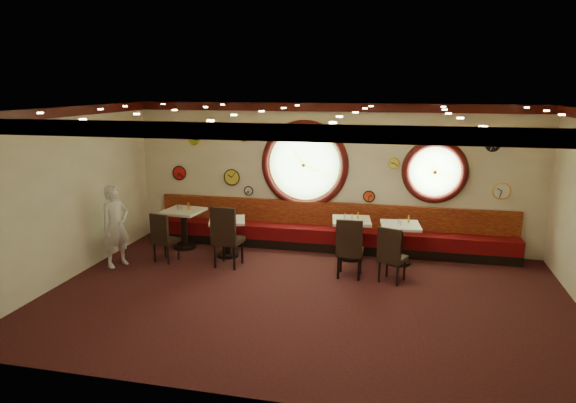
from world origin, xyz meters
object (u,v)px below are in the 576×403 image
at_px(condiment_a_bottle, 189,206).
at_px(condiment_b_bottle, 232,214).
at_px(condiment_b_salt, 223,217).
at_px(condiment_d_salt, 399,221).
at_px(condiment_c_bottle, 358,216).
at_px(condiment_b_pepper, 225,217).
at_px(condiment_c_pepper, 352,217).
at_px(chair_c, 350,245).
at_px(condiment_c_salt, 345,216).
at_px(condiment_d_pepper, 401,223).
at_px(condiment_a_pepper, 181,208).
at_px(chair_a, 163,235).
at_px(condiment_a_salt, 178,207).
at_px(table_d, 400,239).
at_px(chair_b, 226,233).
at_px(table_b, 227,233).
at_px(chair_d, 391,251).
at_px(table_c, 351,234).
at_px(table_a, 184,224).
at_px(waiter, 116,226).
at_px(condiment_d_bottle, 409,219).

xyz_separation_m(condiment_a_bottle, condiment_b_bottle, (1.08, -0.24, -0.07)).
relative_size(condiment_b_salt, condiment_a_bottle, 0.55).
height_order(condiment_d_salt, condiment_c_bottle, condiment_c_bottle).
bearing_deg(condiment_b_pepper, condiment_c_pepper, 10.01).
relative_size(chair_c, condiment_b_pepper, 7.67).
bearing_deg(condiment_c_salt, condiment_d_pepper, -8.32).
bearing_deg(condiment_a_pepper, condiment_b_salt, -15.03).
bearing_deg(condiment_b_pepper, chair_c, -14.25).
distance_m(condiment_c_pepper, condiment_a_bottle, 3.60).
xyz_separation_m(chair_a, condiment_c_bottle, (3.86, 1.13, 0.34)).
bearing_deg(condiment_c_salt, condiment_b_bottle, -172.33).
relative_size(condiment_a_salt, condiment_b_salt, 1.07).
xyz_separation_m(condiment_c_pepper, condiment_a_bottle, (-3.60, -0.10, 0.05)).
height_order(condiment_a_pepper, condiment_c_bottle, condiment_c_bottle).
xyz_separation_m(condiment_b_pepper, condiment_d_pepper, (3.61, 0.28, 0.02)).
bearing_deg(table_d, chair_b, -163.64).
height_order(condiment_b_salt, condiment_c_bottle, condiment_c_bottle).
bearing_deg(condiment_a_pepper, condiment_a_bottle, 14.36).
bearing_deg(condiment_d_salt, table_b, -174.02).
bearing_deg(condiment_a_bottle, chair_b, -39.59).
distance_m(condiment_d_salt, condiment_c_bottle, 0.84).
bearing_deg(condiment_c_pepper, chair_d, -54.99).
bearing_deg(condiment_a_salt, table_c, 1.42).
height_order(table_a, chair_b, chair_b).
xyz_separation_m(table_b, condiment_c_pepper, (2.58, 0.44, 0.40)).
xyz_separation_m(chair_b, condiment_c_pepper, (2.38, 1.11, 0.19)).
distance_m(table_b, condiment_d_pepper, 3.61).
xyz_separation_m(condiment_c_salt, condiment_a_pepper, (-3.61, -0.12, 0.01)).
bearing_deg(table_b, condiment_b_bottle, 57.03).
xyz_separation_m(condiment_a_pepper, condiment_a_bottle, (0.16, 0.04, 0.04)).
xyz_separation_m(condiment_b_salt, condiment_b_bottle, (0.15, 0.10, 0.04)).
relative_size(table_c, waiter, 0.53).
distance_m(chair_d, condiment_c_bottle, 1.48).
height_order(table_c, condiment_b_pepper, condiment_b_pepper).
xyz_separation_m(condiment_b_salt, condiment_d_salt, (3.62, 0.36, 0.03)).
distance_m(table_c, chair_d, 1.46).
bearing_deg(condiment_a_bottle, condiment_b_pepper, -20.21).
xyz_separation_m(table_a, chair_d, (4.57, -1.08, 0.05)).
xyz_separation_m(condiment_b_pepper, condiment_b_bottle, (0.10, 0.12, 0.04)).
height_order(condiment_d_salt, condiment_b_pepper, condiment_d_salt).
relative_size(chair_a, condiment_b_bottle, 3.89).
xyz_separation_m(condiment_a_bottle, condiment_d_bottle, (4.75, 0.13, -0.04)).
bearing_deg(condiment_c_pepper, condiment_b_salt, -170.75).
relative_size(condiment_c_salt, condiment_d_bottle, 0.73).
xyz_separation_m(chair_d, condiment_c_bottle, (-0.73, 1.25, 0.32)).
relative_size(table_d, condiment_d_bottle, 5.36).
bearing_deg(condiment_b_salt, waiter, -150.94).
bearing_deg(table_b, condiment_b_pepper, -151.82).
xyz_separation_m(condiment_a_salt, waiter, (-0.72, -1.37, -0.10)).
distance_m(condiment_a_salt, condiment_c_pepper, 3.85).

